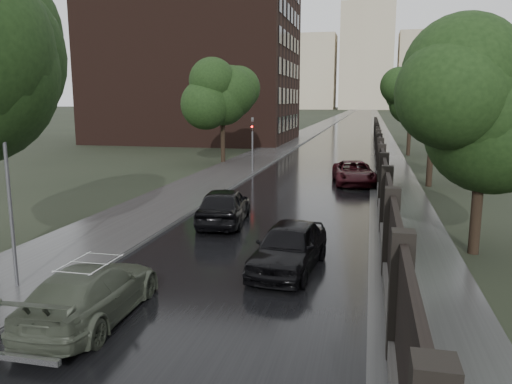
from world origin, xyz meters
name	(u,v)px	position (x,y,z in m)	size (l,w,h in m)	color
ground	(183,336)	(0.00, 0.00, 0.00)	(800.00, 800.00, 0.00)	black
road	(361,114)	(0.00, 190.00, 0.01)	(8.00, 420.00, 0.02)	black
sidewalk_left	(345,114)	(-6.00, 190.00, 0.08)	(4.00, 420.00, 0.16)	#2D2D2D
verge_right	(375,114)	(5.50, 190.00, 0.04)	(3.00, 420.00, 0.08)	#2D2D2D
fence_right	(378,152)	(4.60, 32.01, 1.01)	(0.45, 75.72, 2.70)	#383533
tree_left_far	(222,100)	(-8.00, 30.00, 5.24)	(4.25, 4.25, 7.39)	black
tree_right_a	(485,107)	(7.50, 8.00, 4.95)	(4.08, 4.08, 7.01)	black
tree_right_b	(434,104)	(7.50, 22.00, 4.95)	(4.08, 4.08, 7.01)	black
tree_right_c	(411,103)	(7.50, 40.00, 4.95)	(4.08, 4.08, 7.01)	black
lamp_post	(9,196)	(-5.40, 1.50, 2.67)	(0.25, 0.12, 5.11)	#59595E
traffic_light	(252,140)	(-4.30, 24.99, 2.40)	(0.16, 0.32, 4.00)	#59595E
brick_building	(196,62)	(-18.00, 52.00, 10.00)	(24.00, 18.00, 20.00)	black
stalinist_tower	(367,43)	(0.00, 300.00, 38.38)	(92.00, 30.00, 159.00)	tan
volga_sedan	(91,292)	(-2.43, 0.35, 0.68)	(1.90, 4.68, 1.36)	#404739
hatchback_left	(224,206)	(-2.02, 10.10, 0.79)	(1.87, 4.66, 1.59)	black
car_right_near	(289,247)	(1.60, 4.89, 0.75)	(1.78, 4.42, 1.51)	black
car_right_far	(354,173)	(2.98, 21.76, 0.72)	(2.40, 5.21, 1.45)	black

